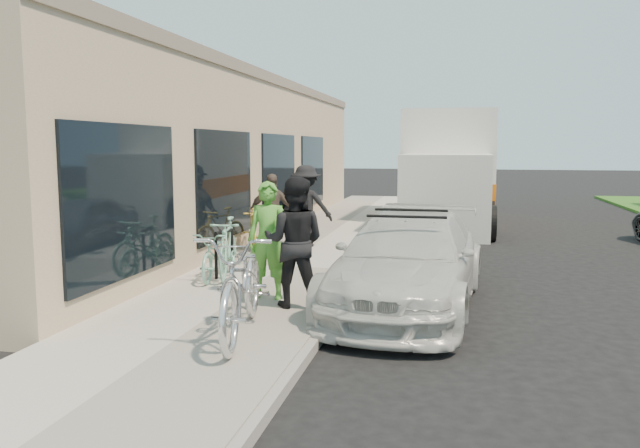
{
  "coord_description": "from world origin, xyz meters",
  "views": [
    {
      "loc": [
        1.13,
        -8.09,
        2.38
      ],
      "look_at": [
        -1.13,
        2.33,
        1.05
      ],
      "focal_mm": 35.0,
      "sensor_mm": 36.0,
      "label": 1
    }
  ],
  "objects_px": {
    "sedan_silver": "(422,233)",
    "cruiser_bike_a": "(228,247)",
    "bystander_b": "(271,213)",
    "woman_rider": "(268,240)",
    "moving_truck": "(449,175)",
    "tandem_bike": "(243,283)",
    "cruiser_bike_b": "(216,255)",
    "bike_rack": "(224,248)",
    "sedan_white": "(408,262)",
    "man_standing": "(294,242)",
    "sandwich_board": "(291,210)",
    "bystander_a": "(306,206)",
    "cruiser_bike_c": "(253,230)"
  },
  "relations": [
    {
      "from": "sedan_silver",
      "to": "cruiser_bike_a",
      "type": "height_order",
      "value": "sedan_silver"
    },
    {
      "from": "man_standing",
      "to": "bystander_b",
      "type": "distance_m",
      "value": 4.49
    },
    {
      "from": "sandwich_board",
      "to": "moving_truck",
      "type": "height_order",
      "value": "moving_truck"
    },
    {
      "from": "cruiser_bike_c",
      "to": "bystander_b",
      "type": "bearing_deg",
      "value": -39.23
    },
    {
      "from": "cruiser_bike_a",
      "to": "cruiser_bike_b",
      "type": "distance_m",
      "value": 0.27
    },
    {
      "from": "sedan_white",
      "to": "man_standing",
      "type": "bearing_deg",
      "value": -147.31
    },
    {
      "from": "sedan_white",
      "to": "bystander_b",
      "type": "distance_m",
      "value": 4.62
    },
    {
      "from": "bike_rack",
      "to": "cruiser_bike_b",
      "type": "bearing_deg",
      "value": -110.06
    },
    {
      "from": "bike_rack",
      "to": "sandwich_board",
      "type": "xyz_separation_m",
      "value": [
        -0.56,
        6.52,
        -0.0
      ]
    },
    {
      "from": "bike_rack",
      "to": "woman_rider",
      "type": "bearing_deg",
      "value": -48.14
    },
    {
      "from": "sandwich_board",
      "to": "woman_rider",
      "type": "bearing_deg",
      "value": -56.87
    },
    {
      "from": "woman_rider",
      "to": "cruiser_bike_a",
      "type": "xyz_separation_m",
      "value": [
        -1.15,
        1.37,
        -0.36
      ]
    },
    {
      "from": "sandwich_board",
      "to": "man_standing",
      "type": "height_order",
      "value": "man_standing"
    },
    {
      "from": "sedan_silver",
      "to": "woman_rider",
      "type": "height_order",
      "value": "woman_rider"
    },
    {
      "from": "sedan_silver",
      "to": "moving_truck",
      "type": "xyz_separation_m",
      "value": [
        0.46,
        6.71,
        0.91
      ]
    },
    {
      "from": "woman_rider",
      "to": "cruiser_bike_a",
      "type": "relative_size",
      "value": 1.03
    },
    {
      "from": "sedan_silver",
      "to": "cruiser_bike_b",
      "type": "distance_m",
      "value": 4.45
    },
    {
      "from": "bike_rack",
      "to": "sedan_white",
      "type": "xyz_separation_m",
      "value": [
        3.22,
        -0.92,
        0.06
      ]
    },
    {
      "from": "sedan_white",
      "to": "bystander_b",
      "type": "relative_size",
      "value": 2.96
    },
    {
      "from": "cruiser_bike_c",
      "to": "bystander_a",
      "type": "bearing_deg",
      "value": 18.55
    },
    {
      "from": "cruiser_bike_a",
      "to": "cruiser_bike_b",
      "type": "xyz_separation_m",
      "value": [
        -0.14,
        -0.21,
        -0.1
      ]
    },
    {
      "from": "sedan_white",
      "to": "cruiser_bike_c",
      "type": "relative_size",
      "value": 3.26
    },
    {
      "from": "cruiser_bike_a",
      "to": "cruiser_bike_c",
      "type": "relative_size",
      "value": 1.1
    },
    {
      "from": "sandwich_board",
      "to": "cruiser_bike_c",
      "type": "relative_size",
      "value": 0.62
    },
    {
      "from": "moving_truck",
      "to": "bystander_b",
      "type": "xyz_separation_m",
      "value": [
        -3.57,
        -7.02,
        -0.54
      ]
    },
    {
      "from": "moving_truck",
      "to": "bystander_b",
      "type": "distance_m",
      "value": 7.89
    },
    {
      "from": "bystander_a",
      "to": "sedan_white",
      "type": "bearing_deg",
      "value": 117.32
    },
    {
      "from": "sedan_white",
      "to": "moving_truck",
      "type": "bearing_deg",
      "value": 92.68
    },
    {
      "from": "sedan_white",
      "to": "cruiser_bike_c",
      "type": "height_order",
      "value": "sedan_white"
    },
    {
      "from": "bike_rack",
      "to": "sandwich_board",
      "type": "height_order",
      "value": "sandwich_board"
    },
    {
      "from": "sedan_silver",
      "to": "tandem_bike",
      "type": "height_order",
      "value": "tandem_bike"
    },
    {
      "from": "woman_rider",
      "to": "man_standing",
      "type": "height_order",
      "value": "man_standing"
    },
    {
      "from": "tandem_bike",
      "to": "sedan_silver",
      "type": "bearing_deg",
      "value": 63.57
    },
    {
      "from": "bike_rack",
      "to": "tandem_bike",
      "type": "bearing_deg",
      "value": -65.37
    },
    {
      "from": "cruiser_bike_a",
      "to": "cruiser_bike_c",
      "type": "height_order",
      "value": "cruiser_bike_a"
    },
    {
      "from": "woman_rider",
      "to": "sedan_silver",
      "type": "bearing_deg",
      "value": 60.31
    },
    {
      "from": "sandwich_board",
      "to": "sedan_silver",
      "type": "height_order",
      "value": "sedan_silver"
    },
    {
      "from": "moving_truck",
      "to": "woman_rider",
      "type": "bearing_deg",
      "value": -101.73
    },
    {
      "from": "bystander_b",
      "to": "woman_rider",
      "type": "bearing_deg",
      "value": -96.44
    },
    {
      "from": "tandem_bike",
      "to": "cruiser_bike_b",
      "type": "xyz_separation_m",
      "value": [
        -1.53,
        2.97,
        -0.23
      ]
    },
    {
      "from": "cruiser_bike_c",
      "to": "tandem_bike",
      "type": "bearing_deg",
      "value": -94.35
    },
    {
      "from": "sedan_white",
      "to": "woman_rider",
      "type": "xyz_separation_m",
      "value": [
        -2.01,
        -0.43,
        0.32
      ]
    },
    {
      "from": "cruiser_bike_a",
      "to": "bystander_a",
      "type": "relative_size",
      "value": 0.92
    },
    {
      "from": "tandem_bike",
      "to": "cruiser_bike_a",
      "type": "height_order",
      "value": "tandem_bike"
    },
    {
      "from": "tandem_bike",
      "to": "man_standing",
      "type": "bearing_deg",
      "value": 70.47
    },
    {
      "from": "tandem_bike",
      "to": "man_standing",
      "type": "distance_m",
      "value": 1.51
    },
    {
      "from": "cruiser_bike_c",
      "to": "sedan_silver",
      "type": "bearing_deg",
      "value": -18.89
    },
    {
      "from": "sedan_silver",
      "to": "cruiser_bike_a",
      "type": "xyz_separation_m",
      "value": [
        -3.15,
        -2.78,
        0.04
      ]
    },
    {
      "from": "bystander_b",
      "to": "sedan_white",
      "type": "bearing_deg",
      "value": -70.06
    },
    {
      "from": "bystander_a",
      "to": "man_standing",
      "type": "bearing_deg",
      "value": 98.34
    }
  ]
}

